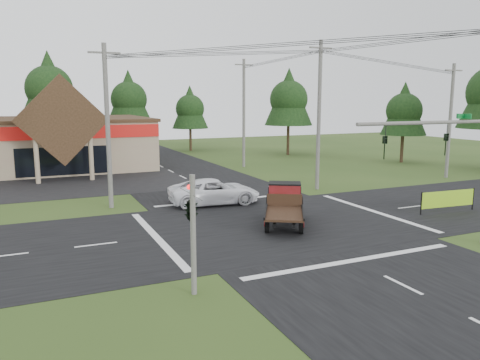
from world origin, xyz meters
TOP-DOWN VIEW (x-y plane):
  - ground at (0.00, 0.00)m, footprint 120.00×120.00m
  - road_ns at (0.00, 0.00)m, footprint 12.00×120.00m
  - road_ew at (0.00, 0.00)m, footprint 120.00×12.00m
  - parking_apron at (-14.00, 19.00)m, footprint 28.00×14.00m
  - traffic_signal_mast at (5.82, -7.50)m, footprint 8.12×0.24m
  - traffic_signal_corner at (-7.50, -7.32)m, footprint 0.53×2.48m
  - utility_pole_nw at (-8.00, 8.00)m, footprint 2.00×0.30m
  - utility_pole_ne at (8.00, 8.00)m, footprint 2.00×0.30m
  - utility_pole_far at (22.00, 8.00)m, footprint 2.00×0.30m
  - utility_pole_n at (8.00, 22.00)m, footprint 2.00×0.30m
  - tree_row_c at (-10.00, 41.00)m, footprint 7.28×7.28m
  - tree_row_d at (0.00, 42.00)m, footprint 6.16×6.16m
  - tree_row_e at (8.00, 40.00)m, footprint 5.04×5.04m
  - tree_side_ne at (18.00, 30.00)m, footprint 6.16×6.16m
  - tree_side_e_near at (26.00, 18.00)m, footprint 5.04×5.04m
  - antique_flatbed_truck at (0.20, -0.50)m, footprint 4.55×5.81m
  - roadside_banner at (11.10, -2.01)m, footprint 4.20×0.45m
  - white_pickup at (-1.39, 6.32)m, footprint 6.43×3.43m

SIDE VIEW (x-z plane):
  - ground at x=0.00m, z-range 0.00..0.00m
  - road_ns at x=0.00m, z-range 0.00..0.02m
  - road_ew at x=0.00m, z-range 0.00..0.02m
  - parking_apron at x=-14.00m, z-range 0.00..0.03m
  - roadside_banner at x=11.10m, z-range 0.00..1.43m
  - white_pickup at x=-1.39m, z-range 0.00..1.72m
  - antique_flatbed_truck at x=0.20m, z-range 0.00..2.30m
  - traffic_signal_corner at x=-7.50m, z-range 1.32..5.72m
  - traffic_signal_mast at x=5.82m, z-range 0.93..7.93m
  - utility_pole_far at x=22.00m, z-range 0.14..10.34m
  - utility_pole_nw at x=-8.00m, z-range 0.14..10.64m
  - utility_pole_n at x=8.00m, z-range 0.14..11.34m
  - utility_pole_ne at x=8.00m, z-range 0.14..11.64m
  - tree_row_e at x=8.00m, z-range 1.49..10.58m
  - tree_side_e_near at x=26.00m, z-range 1.49..10.58m
  - tree_row_d at x=0.00m, z-range 1.82..12.93m
  - tree_side_ne at x=18.00m, z-range 1.82..12.93m
  - tree_row_c at x=-10.00m, z-range 2.16..15.29m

